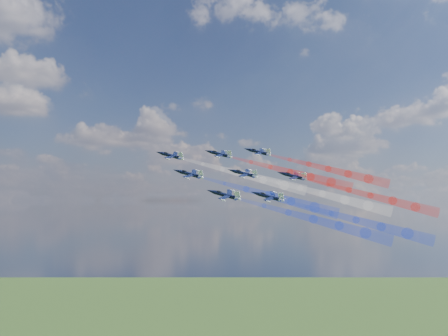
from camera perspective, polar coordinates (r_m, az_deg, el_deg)
jet_lead at (r=170.19m, az=-6.14°, el=1.42°), size 13.75×13.71×8.33m
trail_lead at (r=162.39m, az=2.15°, el=-0.72°), size 30.51×34.10×15.45m
jet_inner_left at (r=156.46m, az=-3.99°, el=-0.70°), size 13.75×13.71×8.33m
trail_inner_left at (r=150.00m, az=5.14°, el=-3.13°), size 30.51×34.10×15.45m
jet_inner_right at (r=176.08m, az=-0.52°, el=1.62°), size 13.75×13.71×8.33m
trail_inner_right at (r=170.62m, az=7.64°, el=-0.44°), size 30.51×34.10×15.45m
jet_outer_left at (r=142.88m, az=0.11°, el=-3.13°), size 13.75×13.71×8.33m
trail_outer_left at (r=138.70m, az=10.26°, el=-5.83°), size 30.51×34.10×15.45m
jet_center_third at (r=161.48m, az=2.30°, el=-0.65°), size 13.75×13.71×8.33m
trail_center_third at (r=157.68m, az=11.27°, el=-2.94°), size 30.51×34.10×15.45m
jet_outer_right at (r=182.86m, az=4.00°, el=1.85°), size 13.75×13.71×8.33m
trail_outer_right at (r=179.29m, az=11.92°, el=-0.12°), size 30.51×34.10×15.45m
jet_rear_left at (r=148.71m, az=5.18°, el=-3.31°), size 13.75×13.71×8.33m
trail_rear_left at (r=146.67m, az=14.98°, el=-5.81°), size 30.51×34.10×15.45m
jet_rear_right at (r=169.88m, az=7.97°, el=-0.93°), size 13.75×13.71×8.33m
trail_rear_right at (r=168.51m, az=16.52°, el=-3.07°), size 30.51×34.10×15.45m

